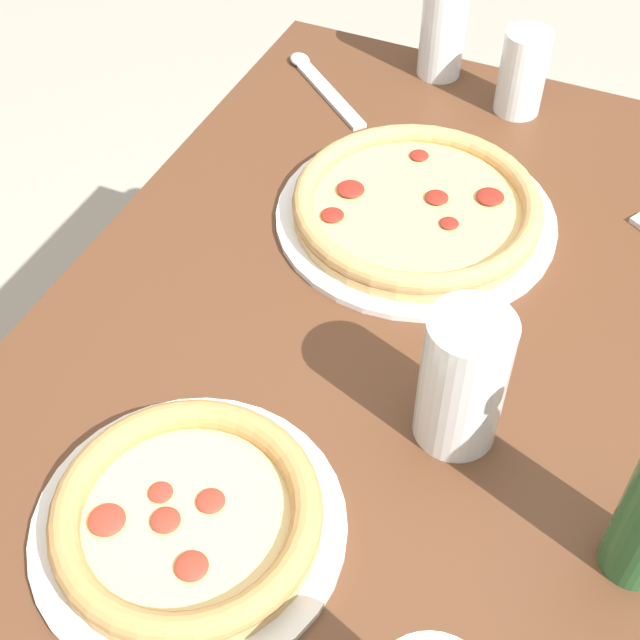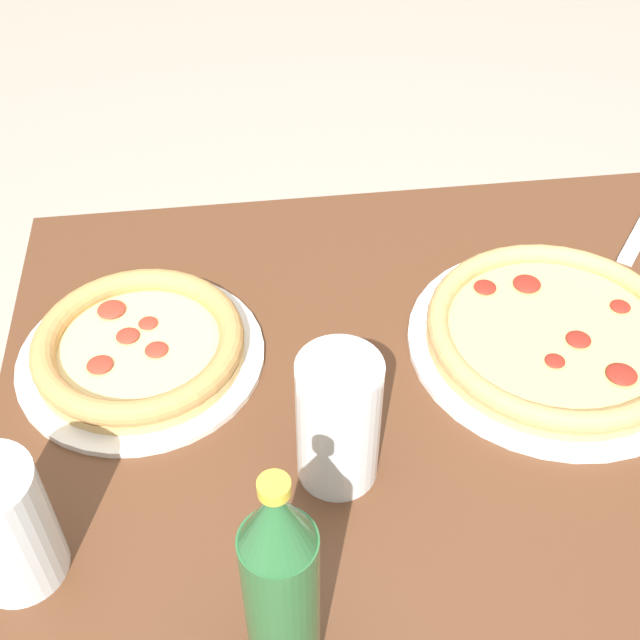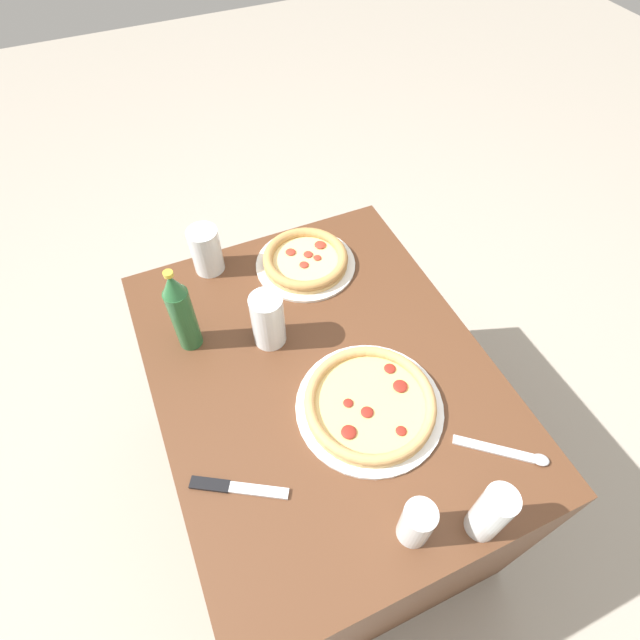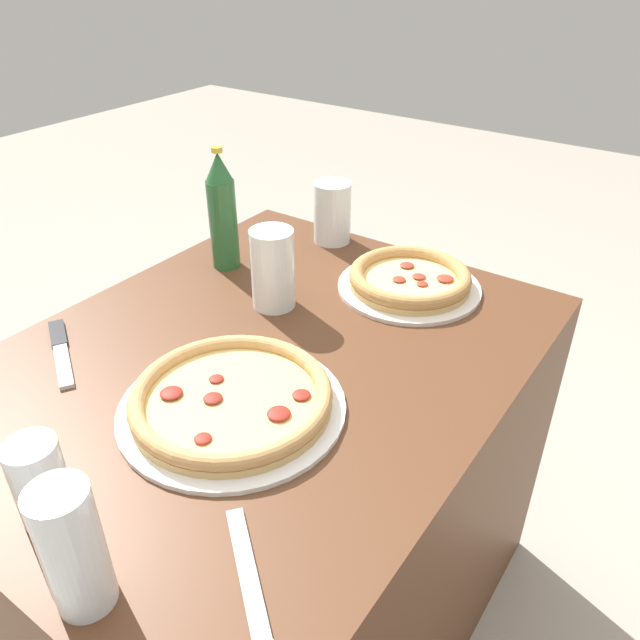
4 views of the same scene
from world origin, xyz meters
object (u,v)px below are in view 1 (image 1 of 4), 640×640
at_px(pizza_margherita, 187,517).
at_px(pizza_pepperoni, 417,208).
at_px(glass_orange_juice, 462,386).
at_px(glass_red_wine, 522,75).
at_px(spoon, 319,82).
at_px(glass_cola, 443,25).

distance_m(pizza_margherita, pizza_pepperoni, 0.47).
relative_size(pizza_pepperoni, glass_orange_juice, 2.22).
bearing_deg(glass_red_wine, pizza_pepperoni, -9.75).
bearing_deg(glass_red_wine, spoon, -78.68).
relative_size(glass_orange_juice, glass_cola, 0.95).
height_order(glass_red_wine, spoon, glass_red_wine).
distance_m(pizza_margherita, glass_red_wine, 0.74).
relative_size(pizza_margherita, glass_cola, 1.75).
height_order(glass_red_wine, glass_cola, glass_cola).
xyz_separation_m(pizza_pepperoni, glass_orange_juice, (0.27, 0.14, 0.05)).
bearing_deg(pizza_margherita, glass_cola, -177.09).
xyz_separation_m(glass_red_wine, glass_cola, (-0.04, -0.13, 0.02)).
bearing_deg(glass_orange_juice, pizza_pepperoni, -153.01).
bearing_deg(spoon, glass_orange_juice, 36.54).
bearing_deg(glass_orange_juice, pizza_margherita, -41.92).
relative_size(pizza_margherita, glass_red_wine, 2.42).
height_order(pizza_margherita, glass_cola, glass_cola).
bearing_deg(glass_cola, pizza_margherita, 2.91).
bearing_deg(glass_cola, spoon, -55.95).
height_order(pizza_pepperoni, glass_orange_juice, glass_orange_juice).
bearing_deg(pizza_margherita, glass_orange_juice, 138.08).
bearing_deg(glass_orange_juice, glass_red_wine, -170.44).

